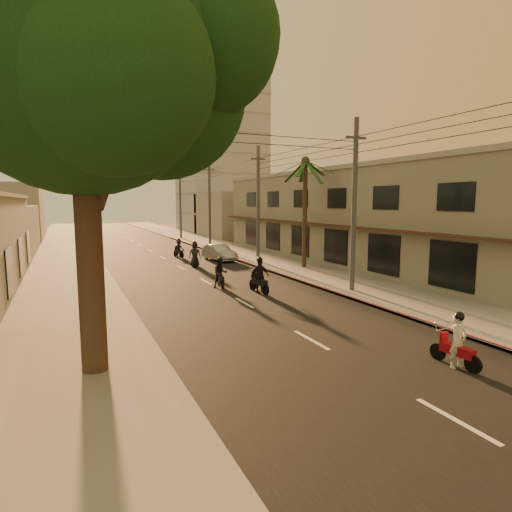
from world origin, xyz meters
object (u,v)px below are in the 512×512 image
Objects in this scene: scooter_red at (457,343)px; scooter_mid_b at (260,277)px; palm_tree at (305,167)px; broadleaf_tree at (96,58)px; parked_car at (219,253)px; scooter_far_a at (195,255)px; scooter_far_b at (179,249)px; scooter_mid_a at (220,274)px.

scooter_mid_b is at bearing 90.62° from scooter_red.
palm_tree is at bearing 39.32° from scooter_mid_b.
broadleaf_tree is 6.18× the size of scooter_mid_b.
palm_tree is at bearing -65.30° from parked_car.
scooter_red is at bearing -101.08° from parked_car.
scooter_red is 21.81m from scooter_far_a.
scooter_far_b is at bearing 86.09° from scooter_mid_b.
scooter_mid_a is 11.13m from parked_car.
parked_car is at bearing 122.77° from palm_tree.
scooter_far_a reaches higher than scooter_far_b.
scooter_far_a is 1.16× the size of scooter_far_b.
broadleaf_tree is 7.30× the size of scooter_far_b.
scooter_mid_a reaches higher than scooter_far_b.
palm_tree is 4.26× the size of scooter_far_a.
scooter_mid_b is (-6.39, -6.22, -6.29)m from palm_tree.
scooter_mid_b is 12.89m from parked_car.
parked_car is (-4.16, 6.47, -6.50)m from palm_tree.
palm_tree is 4.95× the size of scooter_far_b.
scooter_red is (9.17, -3.92, -7.75)m from broadleaf_tree.
scooter_far_a is (0.88, 8.04, 0.08)m from scooter_mid_a.
broadleaf_tree reaches higher than parked_car.
scooter_mid_b is 1.18× the size of scooter_far_b.
scooter_far_a is at bearing 88.01° from scooter_mid_b.
scooter_red is 24.28m from parked_car.
scooter_mid_b reaches higher than scooter_far_a.
scooter_far_a is (-1.48, 21.76, 0.15)m from scooter_red.
palm_tree is at bearing -69.77° from scooter_far_b.
scooter_mid_b reaches higher than parked_car.
scooter_red is at bearing -72.46° from scooter_far_a.
scooter_far_b is (0.24, 5.69, -0.11)m from scooter_far_a.
palm_tree is at bearing 43.48° from broadleaf_tree.
palm_tree is (14.61, 13.86, -1.33)m from broadleaf_tree.
scooter_red is 0.86× the size of scooter_mid_b.
broadleaf_tree reaches higher than scooter_far_b.
scooter_mid_a is 0.43× the size of parked_car.
scooter_mid_b is at bearing -108.00° from parked_car.
palm_tree reaches higher than parked_car.
palm_tree is at bearing -16.30° from scooter_far_a.
broadleaf_tree is at bearing -125.28° from parked_car.
broadleaf_tree is 1.48× the size of palm_tree.
broadleaf_tree is at bearing -99.68° from scooter_far_a.
scooter_red is 0.41× the size of parked_car.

